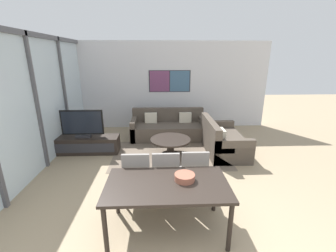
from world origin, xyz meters
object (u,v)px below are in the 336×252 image
Objects in this scene: dining_chair_right at (194,172)px; coffee_table at (170,143)px; television at (82,124)px; sofa_side at (221,141)px; tv_console at (85,145)px; dining_chair_left at (137,174)px; sofa_main at (168,128)px; dining_chair_centre at (166,173)px; dining_table at (167,188)px; fruit_bowl at (185,177)px.

coffee_table is at bearing 99.00° from dining_chair_right.
sofa_side is at bearing -1.53° from television.
dining_chair_left is (1.51, -2.09, 0.31)m from tv_console.
television reaches higher than sofa_main.
coffee_table is 1.06× the size of dining_chair_centre.
tv_console is 1.84× the size of dining_chair_right.
television is at bearing 125.91° from dining_chair_left.
sofa_side is 1.75× the size of dining_chair_centre.
tv_console is 1.84× the size of dining_chair_centre.
dining_chair_centre is 0.46m from dining_chair_right.
dining_table is 1.76× the size of dining_chair_centre.
fruit_bowl is at bearing -50.34° from television.
coffee_table is at bearing -90.00° from sofa_main.
sofa_main reaches higher than dining_table.
tv_console is 2.60m from dining_chair_left.
dining_chair_right reaches higher than tv_console.
dining_table is 0.28m from fruit_bowl.
dining_table is (-1.46, -2.65, 0.39)m from sofa_side.
dining_chair_left reaches higher than sofa_main.
dining_table is 1.76× the size of dining_chair_left.
dining_chair_right is (2.44, -2.05, -0.23)m from television.
sofa_side reaches higher than fruit_bowl.
sofa_main is 2.33× the size of dining_chair_left.
dining_chair_left is 1.00× the size of dining_chair_right.
fruit_bowl is (2.22, -2.67, 0.58)m from tv_console.
sofa_main is at bearing 48.51° from sofa_side.
television is 1.10× the size of dining_chair_left.
dining_chair_right is (0.46, 0.03, 0.00)m from dining_chair_centre.
coffee_table is at bearing 86.01° from dining_table.
dining_chair_right is (-1.00, -1.96, 0.25)m from sofa_side.
dining_table is at bearing -123.86° from dining_chair_right.
sofa_main is 3.82m from dining_table.
dining_table is at bearing -93.99° from coffee_table.
dining_chair_right is (2.44, -2.05, 0.31)m from tv_console.
dining_chair_centre reaches higher than coffee_table.
tv_console is 0.54m from television.
sofa_main reaches higher than fruit_bowl.
dining_chair_centre is at bearing 143.65° from sofa_side.
coffee_table is 1.86m from dining_chair_centre.
television is 0.63× the size of sofa_side.
coffee_table is (2.15, -0.24, -0.44)m from television.
dining_table is at bearing -54.61° from dining_chair_left.
dining_chair_left reaches higher than tv_console.
television reaches higher than tv_console.
dining_chair_centre is 0.69m from fruit_bowl.
tv_console is 2.89m from dining_chair_centre.
dining_chair_centre is 1.00× the size of dining_chair_right.
dining_chair_left is at bearing -54.08° from tv_console.
sofa_main reaches higher than tv_console.
television is 1.10× the size of dining_chair_right.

